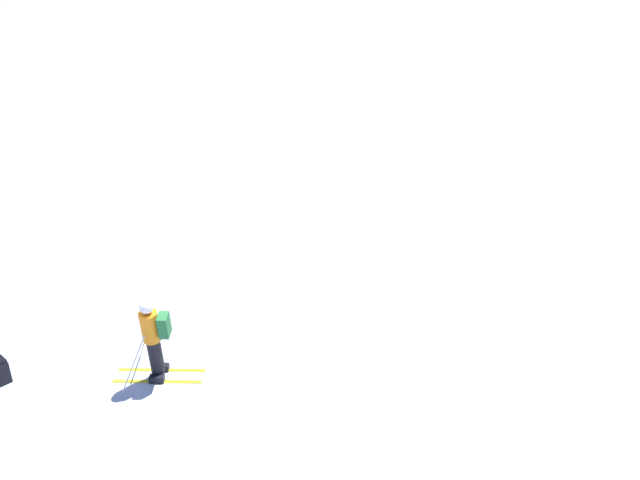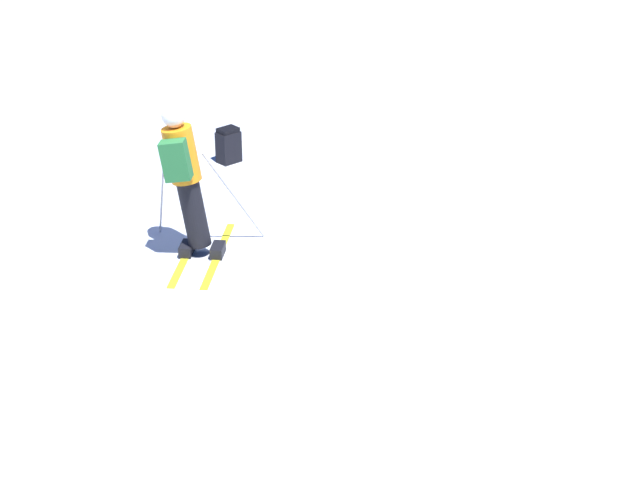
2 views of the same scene
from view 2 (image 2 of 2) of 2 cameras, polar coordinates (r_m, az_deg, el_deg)
ground_plane at (r=12.30m, az=-6.49°, el=-0.84°), size 300.00×300.00×0.00m
skier at (r=11.91m, az=-7.22°, el=3.54°), size 1.50×1.65×1.82m
spare_backpack at (r=14.87m, az=-4.90°, el=5.05°), size 0.34×0.29×0.50m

